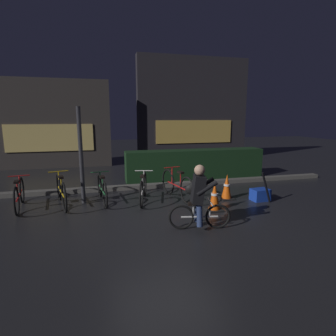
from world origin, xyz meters
TOP-DOWN VIEW (x-y plane):
  - ground_plane at (0.00, 0.00)m, footprint 40.00×40.00m
  - sidewalk_curb at (0.00, 2.20)m, footprint 12.00×0.24m
  - hedge_row at (1.80, 3.10)m, footprint 4.80×0.70m
  - storefront_left at (-3.35, 6.50)m, footprint 4.85×0.54m
  - storefront_right at (3.12, 7.20)m, footprint 5.50×0.54m
  - street_post at (-1.82, 1.20)m, footprint 0.10×0.10m
  - parked_bike_leftmost at (-3.23, 1.09)m, footprint 0.46×1.60m
  - parked_bike_left_mid at (-2.31, 1.08)m, footprint 0.53×1.70m
  - parked_bike_center_left at (-1.36, 1.13)m, footprint 0.46×1.60m
  - parked_bike_center_right at (-0.36, 0.93)m, footprint 0.51×1.60m
  - parked_bike_right_mid at (0.53, 0.94)m, footprint 0.49×1.72m
  - traffic_cone_near at (1.12, -0.10)m, footprint 0.36×0.36m
  - traffic_cone_far at (1.78, 0.62)m, footprint 0.36×0.36m
  - blue_crate at (2.56, 0.30)m, footprint 0.46×0.35m
  - cyclist at (0.40, -0.97)m, footprint 1.18×0.59m
  - closed_umbrella at (2.55, 0.05)m, footprint 0.38×0.15m

SIDE VIEW (x-z plane):
  - ground_plane at x=0.00m, z-range 0.00..0.00m
  - sidewalk_curb at x=0.00m, z-range 0.00..0.12m
  - blue_crate at x=2.56m, z-range 0.00..0.30m
  - traffic_cone_far at x=1.78m, z-range -0.01..0.65m
  - traffic_cone_near at x=1.12m, z-range -0.01..0.66m
  - parked_bike_center_left at x=-1.36m, z-range -0.03..0.71m
  - parked_bike_leftmost at x=-3.23m, z-range -0.03..0.71m
  - parked_bike_center_right at x=-0.36m, z-range -0.03..0.72m
  - parked_bike_left_mid at x=-2.31m, z-range -0.04..0.76m
  - parked_bike_right_mid at x=0.53m, z-range -0.04..0.77m
  - closed_umbrella at x=2.55m, z-range 0.00..0.80m
  - hedge_row at x=1.80m, z-range 0.00..1.00m
  - cyclist at x=0.40m, z-range 0.01..1.25m
  - street_post at x=-1.82m, z-range 0.00..2.35m
  - storefront_left at x=-3.35m, z-range -0.01..3.62m
  - storefront_right at x=3.12m, z-range -0.01..4.92m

